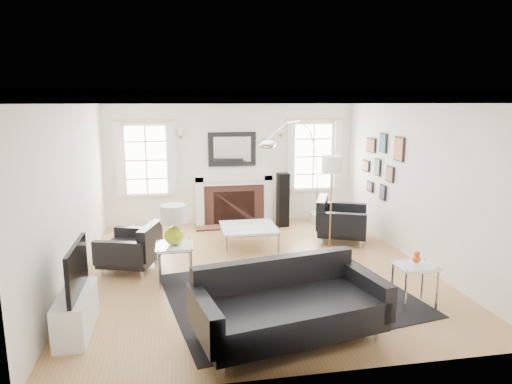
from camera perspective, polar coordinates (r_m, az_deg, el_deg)
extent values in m
plane|color=#A07B43|center=(7.58, -0.06, -9.52)|extent=(6.00, 6.00, 0.00)
cube|color=white|center=(10.13, -3.02, 3.99)|extent=(5.50, 0.04, 2.80)
cube|color=white|center=(4.36, 6.86, -6.17)|extent=(5.50, 0.04, 2.80)
cube|color=white|center=(7.25, -21.98, 0.18)|extent=(0.04, 6.00, 2.80)
cube|color=white|center=(8.13, 19.40, 1.50)|extent=(0.04, 6.00, 2.80)
cube|color=white|center=(7.08, -0.06, 12.15)|extent=(5.50, 6.00, 0.02)
cube|color=white|center=(7.08, -0.06, 11.67)|extent=(5.50, 6.00, 0.12)
cube|color=white|center=(10.02, -7.09, -1.11)|extent=(0.18, 0.38, 1.10)
cube|color=white|center=(10.20, 1.35, -0.80)|extent=(0.18, 0.38, 1.10)
cube|color=white|center=(9.99, -2.86, 1.85)|extent=(1.70, 0.38, 0.12)
cube|color=white|center=(10.00, -2.85, 1.28)|extent=(1.50, 0.34, 0.10)
cube|color=brown|center=(10.12, -2.84, -1.48)|extent=(1.30, 0.30, 0.90)
cube|color=black|center=(10.04, -2.76, -2.00)|extent=(0.90, 0.10, 0.76)
cube|color=brown|center=(9.97, -2.61, -4.24)|extent=(1.70, 0.50, 0.04)
cube|color=black|center=(10.06, -3.01, 5.37)|extent=(1.05, 0.06, 0.75)
cube|color=white|center=(10.03, -2.98, 5.35)|extent=(0.82, 0.02, 0.55)
cube|color=white|center=(10.04, -13.56, 3.90)|extent=(1.00, 0.05, 1.60)
cube|color=white|center=(10.01, -13.57, 3.88)|extent=(0.84, 0.02, 1.44)
cube|color=white|center=(9.98, -16.77, 3.98)|extent=(0.14, 0.05, 1.55)
cube|color=white|center=(9.91, -10.43, 4.23)|extent=(0.14, 0.05, 1.55)
cube|color=white|center=(10.48, 7.11, 4.44)|extent=(1.00, 0.05, 1.60)
cube|color=white|center=(10.45, 7.16, 4.42)|extent=(0.84, 0.02, 1.44)
cube|color=white|center=(10.23, 4.33, 4.61)|extent=(0.14, 0.05, 1.55)
cube|color=white|center=(10.56, 10.14, 4.67)|extent=(0.14, 0.05, 1.55)
cube|color=black|center=(8.58, 17.47, 5.15)|extent=(0.03, 0.34, 0.44)
cube|color=#CE7237|center=(8.57, 17.36, 5.15)|extent=(0.01, 0.29, 0.39)
cube|color=black|center=(9.16, 15.62, 5.93)|extent=(0.03, 0.28, 0.38)
cube|color=#2E557F|center=(9.15, 15.52, 5.94)|extent=(0.01, 0.23, 0.33)
cube|color=black|center=(9.66, 14.18, 5.68)|extent=(0.03, 0.40, 0.30)
cube|color=#B34E37|center=(9.65, 14.09, 5.68)|extent=(0.01, 0.35, 0.25)
cube|color=black|center=(8.91, 16.39, 2.18)|extent=(0.03, 0.30, 0.30)
cube|color=olive|center=(8.90, 16.29, 2.18)|extent=(0.01, 0.25, 0.25)
cube|color=black|center=(9.39, 14.93, 3.03)|extent=(0.03, 0.26, 0.34)
cube|color=#528863|center=(9.39, 14.83, 3.02)|extent=(0.01, 0.21, 0.29)
cube|color=black|center=(9.90, 13.59, 3.21)|extent=(0.03, 0.32, 0.24)
cube|color=tan|center=(9.89, 13.49, 3.21)|extent=(0.01, 0.27, 0.19)
cube|color=black|center=(9.20, 15.57, -0.02)|extent=(0.03, 0.24, 0.30)
cube|color=#4B3871|center=(9.19, 15.47, -0.03)|extent=(0.01, 0.19, 0.25)
cube|color=black|center=(9.73, 14.06, 0.67)|extent=(0.03, 0.28, 0.22)
cube|color=#90546E|center=(9.73, 13.96, 0.66)|extent=(0.01, 0.23, 0.17)
cube|color=white|center=(5.94, -21.58, -13.89)|extent=(0.35, 1.00, 0.50)
cube|color=black|center=(5.73, -21.49, -8.90)|extent=(0.05, 1.00, 0.58)
cube|color=black|center=(6.64, 4.03, -12.63)|extent=(3.69, 3.25, 0.01)
cube|color=black|center=(5.38, 4.33, -14.99)|extent=(2.21, 1.36, 0.34)
cube|color=black|center=(5.64, 2.41, -10.90)|extent=(2.05, 0.57, 0.57)
cube|color=black|center=(5.00, -6.45, -15.42)|extent=(0.35, 0.98, 0.43)
cube|color=black|center=(5.80, 13.52, -11.78)|extent=(0.35, 0.98, 0.43)
cube|color=black|center=(7.73, -15.55, -7.33)|extent=(1.01, 1.01, 0.30)
cube|color=black|center=(7.53, -13.08, -5.93)|extent=(0.37, 0.81, 0.50)
cube|color=black|center=(8.04, -14.49, -5.62)|extent=(0.80, 0.35, 0.38)
cube|color=black|center=(7.34, -16.80, -7.41)|extent=(0.80, 0.35, 0.38)
cube|color=black|center=(9.08, 10.74, -4.08)|extent=(1.18, 1.18, 0.34)
cube|color=black|center=(9.03, 8.24, -2.45)|extent=(0.49, 0.89, 0.56)
cube|color=black|center=(8.61, 10.67, -4.00)|extent=(0.88, 0.47, 0.43)
cube|color=black|center=(9.48, 10.88, -2.58)|extent=(0.88, 0.47, 0.43)
cube|color=silver|center=(8.36, -0.92, -4.39)|extent=(0.99, 0.99, 0.02)
cylinder|color=silver|center=(7.93, -3.67, -6.89)|extent=(0.04, 0.04, 0.44)
cylinder|color=silver|center=(8.07, 2.83, -6.54)|extent=(0.04, 0.04, 0.44)
cylinder|color=silver|center=(8.80, -4.35, -5.04)|extent=(0.04, 0.04, 0.44)
cylinder|color=silver|center=(8.93, 1.52, -4.76)|extent=(0.04, 0.04, 0.44)
cube|color=silver|center=(6.93, -10.17, -6.59)|extent=(0.54, 0.54, 0.02)
cylinder|color=silver|center=(6.81, -12.06, -9.57)|extent=(0.04, 0.04, 0.60)
cylinder|color=silver|center=(6.81, -8.10, -9.44)|extent=(0.04, 0.04, 0.60)
cylinder|color=silver|center=(7.25, -11.95, -8.26)|extent=(0.04, 0.04, 0.60)
cylinder|color=silver|center=(7.24, -8.24, -8.14)|extent=(0.04, 0.04, 0.60)
cube|color=silver|center=(6.44, 19.37, -8.66)|extent=(0.53, 0.44, 0.02)
cylinder|color=silver|center=(6.29, 18.20, -11.81)|extent=(0.04, 0.04, 0.58)
cylinder|color=silver|center=(6.51, 21.74, -11.28)|extent=(0.04, 0.04, 0.58)
cylinder|color=silver|center=(6.59, 16.70, -10.65)|extent=(0.04, 0.04, 0.58)
cylinder|color=silver|center=(6.79, 20.13, -10.19)|extent=(0.04, 0.04, 0.58)
sphere|color=#A8B817|center=(6.88, -10.22, -5.39)|extent=(0.28, 0.28, 0.28)
cylinder|color=#A8B817|center=(6.84, -10.26, -4.25)|extent=(0.04, 0.04, 0.11)
cylinder|color=white|center=(6.80, -10.32, -2.71)|extent=(0.38, 0.38, 0.27)
sphere|color=#DC481C|center=(6.41, 19.42, -7.96)|extent=(0.11, 0.11, 0.11)
sphere|color=#DC481C|center=(6.39, 19.46, -7.30)|extent=(0.08, 0.08, 0.08)
cube|color=white|center=(10.44, 7.58, -3.15)|extent=(0.25, 0.40, 0.20)
ellipsoid|color=silver|center=(8.63, 1.38, 6.04)|extent=(0.34, 0.34, 0.20)
cylinder|color=#C08C42|center=(8.44, 9.14, -7.33)|extent=(0.22, 0.22, 0.03)
cylinder|color=#C08C42|center=(8.23, 9.31, -2.31)|extent=(0.03, 0.03, 1.56)
cylinder|color=white|center=(8.07, 9.50, 3.45)|extent=(0.36, 0.36, 0.29)
cube|color=black|center=(9.90, 3.37, -0.98)|extent=(0.26, 0.26, 1.17)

